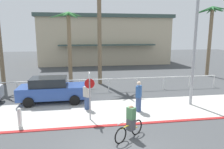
% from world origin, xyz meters
% --- Properties ---
extents(ground_plane, '(80.00, 80.00, 0.00)m').
position_xyz_m(ground_plane, '(0.00, 10.00, 0.00)').
color(ground_plane, '#424447').
extents(sidewalk_strip, '(44.00, 4.00, 0.02)m').
position_xyz_m(sidewalk_strip, '(0.00, 4.20, 0.01)').
color(sidewalk_strip, beige).
rests_on(sidewalk_strip, ground).
extents(curb_paint, '(44.00, 0.24, 0.03)m').
position_xyz_m(curb_paint, '(0.00, 2.20, 0.01)').
color(curb_paint, maroon).
rests_on(curb_paint, ground).
extents(building_backdrop, '(19.75, 12.05, 7.26)m').
position_xyz_m(building_backdrop, '(2.87, 27.31, 3.65)').
color(building_backdrop, '#BCAD8E').
rests_on(building_backdrop, ground).
extents(rail_fence, '(20.65, 0.08, 1.04)m').
position_xyz_m(rail_fence, '(0.00, 8.50, 0.84)').
color(rail_fence, white).
rests_on(rail_fence, ground).
extents(stop_sign_bike_lane, '(0.52, 0.56, 2.56)m').
position_xyz_m(stop_sign_bike_lane, '(-0.62, 3.09, 1.68)').
color(stop_sign_bike_lane, gray).
rests_on(stop_sign_bike_lane, ground).
extents(bollard_1, '(0.20, 0.20, 1.00)m').
position_xyz_m(bollard_1, '(-4.05, 2.72, 0.52)').
color(bollard_1, white).
rests_on(bollard_1, ground).
extents(streetlight_curb, '(0.24, 2.54, 7.50)m').
position_xyz_m(streetlight_curb, '(5.92, 4.30, 4.28)').
color(streetlight_curb, '#9EA0A5').
rests_on(streetlight_curb, ground).
extents(palm_tree_3, '(3.11, 3.21, 6.49)m').
position_xyz_m(palm_tree_3, '(-2.04, 12.53, 4.91)').
color(palm_tree_3, '#846B4C').
rests_on(palm_tree_3, ground).
extents(palm_tree_4, '(3.32, 3.14, 8.74)m').
position_xyz_m(palm_tree_4, '(0.72, 11.19, 6.57)').
color(palm_tree_4, '#756047').
rests_on(palm_tree_4, ground).
extents(palm_tree_5, '(3.08, 3.31, 7.32)m').
position_xyz_m(palm_tree_5, '(12.62, 13.10, 5.65)').
color(palm_tree_5, '#756047').
rests_on(palm_tree_5, ground).
extents(car_blue_1, '(4.40, 2.02, 1.69)m').
position_xyz_m(car_blue_1, '(-2.94, 6.46, 0.87)').
color(car_blue_1, '#284793').
rests_on(car_blue_1, ground).
extents(cyclist_yellow_0, '(1.50, 1.13, 1.50)m').
position_xyz_m(cyclist_yellow_0, '(1.00, 0.84, 0.69)').
color(cyclist_yellow_0, black).
rests_on(cyclist_yellow_0, ground).
extents(pedestrian_0, '(0.47, 0.46, 1.65)m').
position_xyz_m(pedestrian_0, '(-0.71, 4.70, 0.76)').
color(pedestrian_0, '#384C7A').
rests_on(pedestrian_0, ground).
extents(pedestrian_1, '(0.44, 0.48, 1.81)m').
position_xyz_m(pedestrian_1, '(2.25, 3.89, 0.85)').
color(pedestrian_1, '#384C7A').
rests_on(pedestrian_1, ground).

